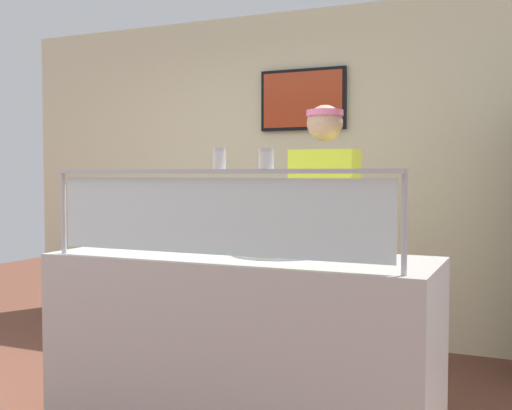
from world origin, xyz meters
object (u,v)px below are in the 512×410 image
(pizza_server, at_px, (270,247))
(worker_figure, at_px, (325,235))
(parmesan_shaker, at_px, (219,160))
(pepper_flake_shaker, at_px, (266,160))
(pizza_box_stack, at_px, (147,222))
(pizza_tray, at_px, (278,252))

(pizza_server, bearing_deg, worker_figure, 95.92)
(parmesan_shaker, xyz_separation_m, pepper_flake_shaker, (0.23, 0.00, -0.00))
(pizza_server, height_order, pizza_box_stack, pizza_box_stack)
(pepper_flake_shaker, distance_m, pizza_box_stack, 2.73)
(pizza_server, distance_m, pepper_flake_shaker, 0.59)
(pizza_tray, height_order, worker_figure, worker_figure)
(pizza_tray, distance_m, pizza_server, 0.04)
(worker_figure, bearing_deg, pizza_tray, -96.87)
(parmesan_shaker, height_order, worker_figure, worker_figure)
(pizza_tray, relative_size, pepper_flake_shaker, 5.23)
(pizza_tray, xyz_separation_m, parmesan_shaker, (-0.13, -0.39, 0.46))
(parmesan_shaker, relative_size, pepper_flake_shaker, 1.07)
(pizza_tray, relative_size, pizza_box_stack, 1.07)
(pizza_tray, distance_m, parmesan_shaker, 0.62)
(worker_figure, relative_size, pizza_box_stack, 4.00)
(worker_figure, bearing_deg, pizza_box_stack, 153.35)
(pizza_server, distance_m, worker_figure, 0.59)
(worker_figure, xyz_separation_m, pizza_box_stack, (-1.87, 0.94, -0.05))
(pepper_flake_shaker, xyz_separation_m, pizza_box_stack, (-1.90, 1.90, -0.47))
(pizza_box_stack, bearing_deg, pizza_server, -40.73)
(pizza_server, xyz_separation_m, worker_figure, (0.10, 0.58, 0.02))
(pepper_flake_shaker, distance_m, worker_figure, 1.05)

